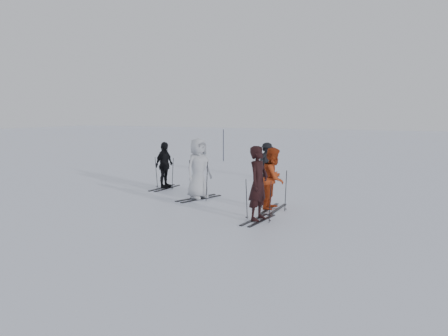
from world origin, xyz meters
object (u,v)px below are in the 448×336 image
object	(u,v)px
skier_uphill_left	(164,166)
skier_near_dark	(258,184)
skier_uphill_far	(267,161)
skier_red	(274,179)
piste_marker	(223,145)
skier_grey	(198,169)

from	to	relation	value
skier_uphill_left	skier_near_dark	bearing A→B (deg)	-120.21
skier_near_dark	skier_uphill_far	size ratio (longest dim) A/B	1.29
skier_red	skier_uphill_far	xyz separation A→B (m)	(-2.26, 5.78, -0.14)
skier_red	skier_uphill_left	size ratio (longest dim) A/B	1.05
skier_near_dark	skier_uphill_left	size ratio (longest dim) A/B	1.14
skier_red	skier_uphill_far	distance (m)	6.21
skier_uphill_left	piste_marker	world-z (taller)	piste_marker
skier_red	piste_marker	size ratio (longest dim) A/B	0.98
skier_near_dark	skier_red	size ratio (longest dim) A/B	1.08
skier_red	skier_near_dark	bearing A→B (deg)	-178.56
piste_marker	skier_uphill_far	bearing A→B (deg)	-49.17
skier_near_dark	skier_uphill_left	xyz separation A→B (m)	(-4.98, 3.15, -0.12)
skier_red	piste_marker	xyz separation A→B (m)	(-6.86, 11.11, 0.02)
skier_uphill_left	skier_grey	bearing A→B (deg)	-117.56
skier_near_dark	skier_uphill_far	xyz separation A→B (m)	(-2.32, 7.23, -0.22)
skier_grey	skier_uphill_left	size ratio (longest dim) A/B	1.15
skier_red	skier_uphill_far	size ratio (longest dim) A/B	1.19
skier_near_dark	skier_red	distance (m)	1.45
piste_marker	skier_near_dark	bearing A→B (deg)	-61.13
skier_near_dark	skier_uphill_far	bearing A→B (deg)	23.88
skier_uphill_far	skier_near_dark	bearing A→B (deg)	-147.55
skier_near_dark	skier_red	world-z (taller)	skier_near_dark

